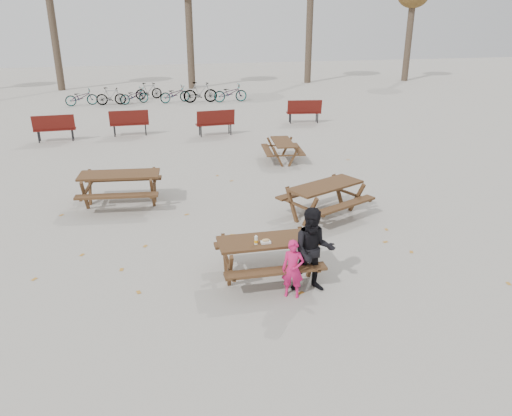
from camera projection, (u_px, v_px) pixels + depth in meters
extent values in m
plane|color=gray|center=(267.00, 277.00, 9.30)|extent=(80.00, 80.00, 0.00)
cube|color=#392314|center=(268.00, 241.00, 9.03)|extent=(1.80, 0.70, 0.05)
cube|color=#392314|center=(276.00, 271.00, 8.59)|extent=(1.80, 0.25, 0.05)
cube|color=#392314|center=(260.00, 242.00, 9.68)|extent=(1.80, 0.25, 0.05)
cylinder|color=#392314|center=(230.00, 272.00, 8.75)|extent=(0.08, 0.08, 0.73)
cylinder|color=#392314|center=(225.00, 256.00, 9.29)|extent=(0.08, 0.08, 0.73)
cylinder|color=#392314|center=(312.00, 263.00, 9.05)|extent=(0.08, 0.08, 0.73)
cylinder|color=#392314|center=(302.00, 249.00, 9.59)|extent=(0.08, 0.08, 0.73)
cube|color=white|center=(266.00, 242.00, 8.87)|extent=(0.18, 0.11, 0.03)
ellipsoid|color=tan|center=(266.00, 240.00, 8.86)|extent=(0.14, 0.06, 0.05)
cylinder|color=silver|center=(256.00, 240.00, 8.81)|extent=(0.06, 0.06, 0.15)
cylinder|color=orange|center=(256.00, 241.00, 8.81)|extent=(0.07, 0.07, 0.05)
cylinder|color=white|center=(256.00, 236.00, 8.78)|extent=(0.03, 0.03, 0.02)
imported|color=#CE195D|center=(293.00, 269.00, 8.51)|extent=(0.45, 0.38, 1.05)
imported|color=black|center=(313.00, 251.00, 8.60)|extent=(0.85, 0.72, 1.55)
imported|color=black|center=(81.00, 97.00, 25.89)|extent=(1.70, 0.89, 0.85)
imported|color=black|center=(111.00, 96.00, 26.01)|extent=(1.52, 0.46, 0.91)
imported|color=black|center=(134.00, 96.00, 26.37)|extent=(1.67, 1.14, 0.83)
imported|color=black|center=(149.00, 91.00, 27.70)|extent=(1.57, 0.89, 0.91)
imported|color=black|center=(175.00, 94.00, 26.74)|extent=(1.79, 1.09, 0.89)
imported|color=black|center=(200.00, 92.00, 26.64)|extent=(1.82, 0.55, 1.09)
imported|color=black|center=(230.00, 93.00, 26.89)|extent=(1.84, 0.73, 0.95)
cylinder|color=#382B21|center=(55.00, 37.00, 29.89)|extent=(0.44, 0.44, 6.30)
cylinder|color=#382B21|center=(190.00, 39.00, 30.64)|extent=(0.44, 0.44, 5.95)
cylinder|color=#382B21|center=(309.00, 31.00, 33.01)|extent=(0.44, 0.44, 6.65)
cylinder|color=#382B21|center=(408.00, 42.00, 34.21)|extent=(0.44, 0.44, 5.25)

